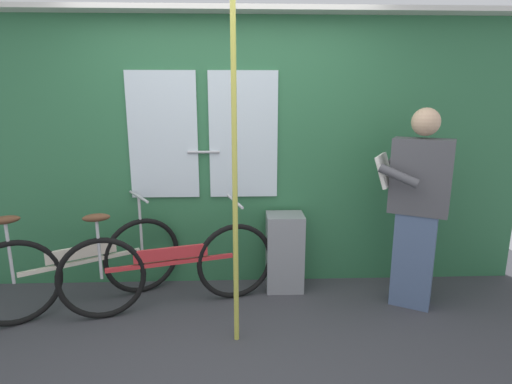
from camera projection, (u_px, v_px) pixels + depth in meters
The scene contains 7 objects.
ground_plane at pixel (224, 363), 2.74m from camera, with size 6.41×4.14×0.04m, color #38383D.
train_door_wall at pixel (226, 148), 3.67m from camera, with size 5.41×0.28×2.41m.
bicycle_near_door at pixel (171, 267), 3.34m from camera, with size 1.69×0.63×0.88m.
bicycle_leaning_behind at pixel (82, 266), 3.35m from camera, with size 1.44×0.91×0.89m.
passenger_reading_newspaper at pixel (417, 205), 3.29m from camera, with size 0.62×0.56×1.63m.
trash_bin_by_wall at pixel (285, 252), 3.69m from camera, with size 0.33×0.28×0.70m, color gray.
handrail_pole at pixel (235, 178), 2.71m from camera, with size 0.04×0.04×2.37m, color #C6C14C.
Camera 1 is at (0.13, -2.41, 1.72)m, focal length 28.88 mm.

